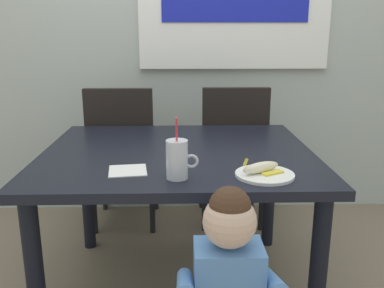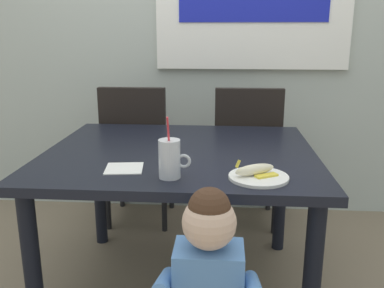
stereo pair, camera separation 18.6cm
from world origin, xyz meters
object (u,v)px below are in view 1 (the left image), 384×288
(dining_table, at_px, (178,170))
(toddler_standing, at_px, (228,278))
(dining_chair_right, at_px, (233,148))
(dining_chair_left, at_px, (123,150))
(milk_cup, at_px, (177,162))
(snack_plate, at_px, (265,175))
(peeled_banana, at_px, (261,168))
(paper_napkin, at_px, (128,171))

(dining_table, xyz_separation_m, toddler_standing, (0.16, -0.72, -0.13))
(dining_chair_right, height_order, toddler_standing, dining_chair_right)
(dining_chair_left, height_order, toddler_standing, dining_chair_left)
(milk_cup, height_order, snack_plate, milk_cup)
(dining_chair_left, height_order, snack_plate, dining_chair_left)
(peeled_banana, height_order, paper_napkin, peeled_banana)
(dining_table, relative_size, dining_chair_left, 1.32)
(dining_chair_right, relative_size, snack_plate, 4.17)
(dining_chair_right, xyz_separation_m, toddler_standing, (-0.19, -1.49, -0.02))
(toddler_standing, distance_m, snack_plate, 0.45)
(toddler_standing, xyz_separation_m, snack_plate, (0.18, 0.35, 0.23))
(milk_cup, bearing_deg, dining_chair_left, 107.82)
(dining_chair_left, xyz_separation_m, toddler_standing, (0.53, -1.47, -0.02))
(milk_cup, xyz_separation_m, paper_napkin, (-0.20, 0.09, -0.06))
(snack_plate, bearing_deg, toddler_standing, -116.79)
(toddler_standing, bearing_deg, dining_chair_right, 82.54)
(toddler_standing, bearing_deg, snack_plate, 63.21)
(dining_chair_right, bearing_deg, dining_table, 64.83)
(dining_table, xyz_separation_m, paper_napkin, (-0.20, -0.30, 0.10))
(dining_chair_right, distance_m, snack_plate, 1.16)
(peeled_banana, xyz_separation_m, paper_napkin, (-0.53, 0.07, -0.03))
(toddler_standing, height_order, paper_napkin, toddler_standing)
(snack_plate, bearing_deg, peeled_banana, 143.27)
(milk_cup, xyz_separation_m, snack_plate, (0.34, 0.01, -0.06))
(snack_plate, distance_m, peeled_banana, 0.03)
(toddler_standing, relative_size, milk_cup, 3.39)
(dining_chair_left, relative_size, paper_napkin, 6.40)
(dining_chair_right, distance_m, milk_cup, 1.24)
(toddler_standing, relative_size, paper_napkin, 5.59)
(dining_table, height_order, paper_napkin, paper_napkin)
(dining_table, relative_size, paper_napkin, 8.43)
(dining_chair_left, height_order, peeled_banana, dining_chair_left)
(dining_chair_right, bearing_deg, peeled_banana, 88.40)
(dining_chair_left, distance_m, milk_cup, 1.22)
(milk_cup, bearing_deg, toddler_standing, -63.58)
(toddler_standing, height_order, peeled_banana, toddler_standing)
(paper_napkin, bearing_deg, milk_cup, -24.34)
(dining_table, bearing_deg, paper_napkin, -123.82)
(dining_chair_left, xyz_separation_m, dining_chair_right, (0.73, 0.02, 0.00))
(milk_cup, height_order, peeled_banana, milk_cup)
(toddler_standing, bearing_deg, milk_cup, 116.42)
(dining_table, xyz_separation_m, milk_cup, (-0.00, -0.39, 0.16))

